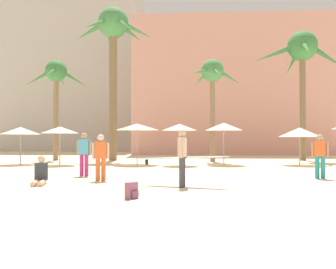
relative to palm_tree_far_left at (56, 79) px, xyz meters
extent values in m
plane|color=beige|center=(9.01, -17.99, -5.72)|extent=(120.00, 120.00, 0.00)
cube|color=#DB9989|center=(13.57, 13.29, 0.93)|extent=(19.21, 9.50, 13.31)
cube|color=#BCB7AD|center=(-6.31, 22.87, 5.61)|extent=(18.39, 11.17, 22.66)
cylinder|color=#896B4C|center=(0.00, -0.01, -2.58)|extent=(0.35, 0.35, 6.29)
sphere|color=#387A3D|center=(0.00, -0.01, 0.56)|extent=(1.49, 1.49, 1.49)
cone|color=#387A3D|center=(1.19, 0.23, 0.05)|extent=(1.88, 0.69, 1.31)
cone|color=#387A3D|center=(-0.11, 1.29, 0.24)|extent=(0.49, 1.99, 0.96)
cone|color=#387A3D|center=(-1.23, -0.06, 0.08)|extent=(1.89, 0.40, 1.25)
cone|color=#387A3D|center=(0.14, -1.30, 0.23)|extent=(0.53, 1.99, 0.98)
cylinder|color=brown|center=(17.33, 0.88, -1.70)|extent=(0.41, 0.41, 8.04)
sphere|color=#387A3D|center=(17.33, 0.88, 2.32)|extent=(2.06, 2.06, 2.06)
cone|color=#387A3D|center=(19.13, 1.05, 1.55)|extent=(2.85, 0.72, 1.93)
cone|color=#387A3D|center=(17.20, 2.72, 1.63)|extent=(0.65, 2.91, 1.78)
cone|color=#387A3D|center=(15.41, 1.10, 1.83)|extent=(3.02, 0.80, 1.41)
cone|color=#387A3D|center=(16.98, -0.97, 1.68)|extent=(0.99, 2.95, 1.68)
cylinder|color=#896B4C|center=(10.91, -0.67, -2.69)|extent=(0.34, 0.34, 6.08)
sphere|color=#428447|center=(10.91, -0.67, 0.35)|extent=(1.51, 1.51, 1.51)
cone|color=#428447|center=(12.00, -0.55, -0.07)|extent=(1.63, 0.51, 1.13)
cone|color=#428447|center=(11.06, 0.42, -0.07)|extent=(0.55, 1.64, 1.12)
cone|color=#428447|center=(10.17, 0.14, -0.07)|extent=(1.33, 1.41, 1.13)
cone|color=#428447|center=(10.06, -1.48, 0.13)|extent=(1.46, 1.41, 0.77)
cone|color=#428447|center=(11.10, -1.80, 0.04)|extent=(0.60, 1.70, 0.93)
cylinder|color=brown|center=(4.02, 0.18, -0.88)|extent=(0.54, 0.54, 9.70)
sphere|color=#428447|center=(4.02, 0.18, 3.97)|extent=(2.13, 2.13, 2.13)
cone|color=#428447|center=(5.62, 0.34, 3.46)|extent=(2.39, 0.69, 1.44)
cone|color=#428447|center=(5.04, 1.50, 3.61)|extent=(1.85, 2.20, 1.17)
cone|color=#428447|center=(3.44, 1.76, 3.63)|extent=(1.27, 2.43, 1.13)
cone|color=#428447|center=(2.48, -0.01, 3.35)|extent=(2.32, 0.75, 1.65)
cone|color=#428447|center=(3.22, -1.21, 3.46)|extent=(1.58, 2.28, 1.45)
cone|color=#428447|center=(5.00, -1.06, 3.41)|extent=(1.81, 2.11, 1.54)
cylinder|color=gray|center=(15.66, -3.77, -4.65)|extent=(0.06, 0.06, 2.15)
cone|color=white|center=(15.66, -3.77, -3.84)|extent=(2.35, 2.35, 0.54)
cylinder|color=gray|center=(6.31, -3.96, -4.53)|extent=(0.06, 0.06, 2.39)
cone|color=beige|center=(6.31, -3.96, -3.52)|extent=(2.55, 2.55, 0.38)
cylinder|color=gray|center=(8.78, -4.46, -4.55)|extent=(0.06, 0.06, 2.35)
cone|color=white|center=(8.78, -4.46, -3.56)|extent=(2.00, 2.00, 0.37)
cylinder|color=gray|center=(11.33, -3.84, -4.51)|extent=(0.06, 0.06, 2.43)
cone|color=white|center=(11.33, -3.84, -3.51)|extent=(2.18, 2.18, 0.44)
cylinder|color=gray|center=(1.95, -4.58, -4.62)|extent=(0.06, 0.06, 2.20)
cone|color=white|center=(1.95, -4.58, -3.71)|extent=(2.13, 2.13, 0.38)
cylinder|color=gray|center=(-0.57, -4.14, -4.62)|extent=(0.06, 0.06, 2.20)
cone|color=beige|center=(-0.57, -4.14, -3.74)|extent=(2.28, 2.28, 0.43)
cube|color=white|center=(8.64, -15.73, -5.72)|extent=(1.67, 0.86, 0.01)
cube|color=#854863|center=(7.83, -15.77, -5.51)|extent=(0.32, 0.35, 0.42)
cube|color=#6A3A4F|center=(7.93, -15.84, -5.60)|extent=(0.17, 0.21, 0.18)
cylinder|color=#3D3D42|center=(9.08, -13.43, -5.26)|extent=(0.19, 0.19, 0.93)
cylinder|color=#3D3D42|center=(9.04, -13.63, -5.26)|extent=(0.19, 0.19, 0.93)
cube|color=beige|center=(9.06, -13.53, -4.49)|extent=(0.29, 0.43, 0.60)
sphere|color=#D1A889|center=(9.06, -13.53, -4.05)|extent=(0.28, 0.28, 0.24)
cylinder|color=#D1A889|center=(9.10, -13.28, -4.52)|extent=(0.12, 0.12, 0.57)
cylinder|color=#D1A889|center=(9.02, -13.77, -4.52)|extent=(0.12, 0.12, 0.57)
ellipsoid|color=#B2B2B7|center=(9.06, -13.23, -4.82)|extent=(3.03, 1.09, 0.18)
ellipsoid|color=teal|center=(9.06, -13.23, -4.82)|extent=(3.04, 1.12, 0.15)
cube|color=black|center=(7.88, -12.90, -4.99)|extent=(0.11, 0.04, 0.18)
cylinder|color=#D1A889|center=(4.53, -13.27, -5.64)|extent=(0.35, 0.91, 0.16)
cylinder|color=#D1A889|center=(4.33, -13.32, -5.64)|extent=(0.35, 0.91, 0.16)
cube|color=#333842|center=(4.33, -12.86, -5.32)|extent=(0.44, 0.30, 0.57)
sphere|color=#D1A889|center=(4.33, -12.86, -4.90)|extent=(0.29, 0.29, 0.24)
cylinder|color=teal|center=(14.11, -10.84, -5.30)|extent=(0.21, 0.21, 0.85)
cylinder|color=teal|center=(14.30, -10.91, -5.30)|extent=(0.21, 0.21, 0.85)
cube|color=orange|center=(14.20, -10.88, -4.60)|extent=(0.45, 0.35, 0.56)
sphere|color=tan|center=(14.20, -10.88, -4.17)|extent=(0.31, 0.31, 0.24)
cylinder|color=tan|center=(13.97, -10.79, -4.63)|extent=(0.13, 0.13, 0.53)
cylinder|color=tan|center=(14.44, -10.97, -4.63)|extent=(0.13, 0.13, 0.53)
cylinder|color=#B7337F|center=(4.97, -10.44, -5.29)|extent=(0.16, 0.16, 0.88)
cylinder|color=#B7337F|center=(5.17, -10.44, -5.29)|extent=(0.16, 0.16, 0.88)
cube|color=#4CB2DB|center=(5.07, -10.44, -4.54)|extent=(0.40, 0.22, 0.60)
sphere|color=tan|center=(5.07, -10.44, -4.10)|extent=(0.24, 0.24, 0.24)
cylinder|color=tan|center=(4.82, -10.44, -4.58)|extent=(0.10, 0.10, 0.57)
cylinder|color=tan|center=(5.32, -10.44, -4.58)|extent=(0.10, 0.10, 0.57)
cylinder|color=orange|center=(6.23, -11.98, -5.32)|extent=(0.19, 0.19, 0.80)
cylinder|color=orange|center=(6.03, -12.02, -5.32)|extent=(0.19, 0.19, 0.80)
cube|color=orange|center=(6.13, -12.00, -4.62)|extent=(0.44, 0.30, 0.60)
sphere|color=beige|center=(6.13, -12.00, -4.18)|extent=(0.29, 0.29, 0.24)
cylinder|color=beige|center=(6.38, -11.95, -4.66)|extent=(0.12, 0.12, 0.57)
cylinder|color=beige|center=(5.89, -12.05, -4.66)|extent=(0.12, 0.12, 0.57)
camera|label=1|loc=(9.21, -24.54, -4.23)|focal=38.07mm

